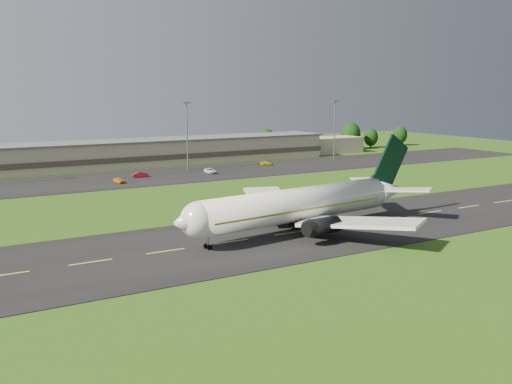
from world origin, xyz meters
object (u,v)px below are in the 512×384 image
airliner (300,205)px  light_mast_centre (187,128)px  service_vehicle_a (119,180)px  service_vehicle_b (141,175)px  light_mast_east (335,123)px  terminal (172,152)px  service_vehicle_c (210,171)px  service_vehicle_d (266,163)px

airliner → light_mast_centre: size_ratio=2.52×
service_vehicle_a → service_vehicle_b: size_ratio=0.94×
light_mast_east → service_vehicle_a: bearing=-170.1°
light_mast_centre → service_vehicle_a: (-25.25, -13.97, -11.94)m
service_vehicle_a → airliner: bearing=-90.8°
terminal → service_vehicle_b: 30.09m
airliner → service_vehicle_c: 72.34m
light_mast_east → service_vehicle_b: size_ratio=4.71×
light_mast_east → service_vehicle_c: size_ratio=3.97×
terminal → light_mast_east: bearing=-16.8°
service_vehicle_a → service_vehicle_b: bearing=29.1°
light_mast_east → service_vehicle_d: 31.33m
service_vehicle_a → light_mast_centre: bearing=18.3°
service_vehicle_a → service_vehicle_d: service_vehicle_a is taller
service_vehicle_a → service_vehicle_c: service_vehicle_c is taller
light_mast_centre → service_vehicle_b: bearing=-157.1°
light_mast_centre → service_vehicle_c: light_mast_centre is taller
terminal → service_vehicle_c: bearing=-86.8°
light_mast_centre → service_vehicle_d: 28.92m
light_mast_centre → service_vehicle_d: bearing=-5.2°
terminal → service_vehicle_a: bearing=-131.5°
airliner → service_vehicle_b: 72.81m
service_vehicle_b → light_mast_centre: bearing=-57.2°
airliner → service_vehicle_d: bearing=55.9°
service_vehicle_b → service_vehicle_c: same height
airliner → light_mast_east: bearing=42.5°
terminal → service_vehicle_d: (24.78, -18.56, -3.30)m
light_mast_centre → service_vehicle_a: size_ratio=4.98×
airliner → service_vehicle_d: 87.34m
service_vehicle_c → service_vehicle_b: bearing=179.5°
terminal → service_vehicle_b: terminal is taller
service_vehicle_a → service_vehicle_c: size_ratio=0.80×
light_mast_centre → light_mast_east: 55.00m
light_mast_centre → service_vehicle_b: (-17.19, -7.27, -11.93)m
light_mast_east → light_mast_centre: bearing=180.0°
light_mast_east → service_vehicle_c: 54.37m
airliner → light_mast_east: size_ratio=2.52×
service_vehicle_d → light_mast_east: bearing=-71.0°
airliner → service_vehicle_d: (40.03, 77.52, -3.98)m
light_mast_east → service_vehicle_d: bearing=-175.3°
service_vehicle_b → service_vehicle_d: 43.65m
light_mast_east → service_vehicle_c: (-52.17, -9.61, -11.93)m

